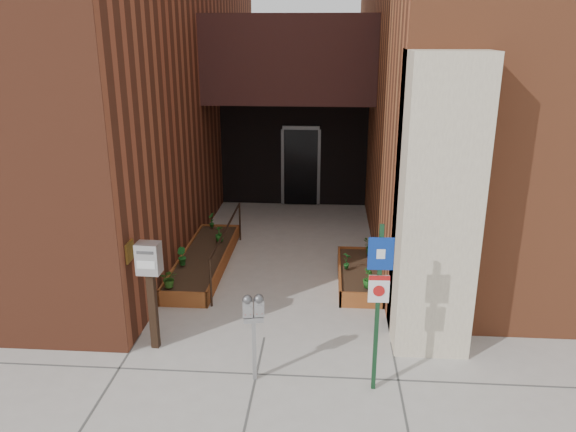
# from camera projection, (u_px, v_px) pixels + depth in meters

# --- Properties ---
(ground) EXTENTS (80.00, 80.00, 0.00)m
(ground) POSITION_uv_depth(u_px,v_px,m) (264.00, 338.00, 8.92)
(ground) COLOR #9E9991
(ground) RESTS_ON ground
(architecture) EXTENTS (20.00, 14.60, 10.00)m
(architecture) POSITION_uv_depth(u_px,v_px,m) (286.00, 16.00, 13.88)
(architecture) COLOR brown
(architecture) RESTS_ON ground
(planter_left) EXTENTS (0.90, 3.60, 0.30)m
(planter_left) POSITION_uv_depth(u_px,v_px,m) (204.00, 261.00, 11.54)
(planter_left) COLOR brown
(planter_left) RESTS_ON ground
(planter_right) EXTENTS (0.80, 2.20, 0.30)m
(planter_right) POSITION_uv_depth(u_px,v_px,m) (359.00, 276.00, 10.85)
(planter_right) COLOR brown
(planter_right) RESTS_ON ground
(handrail) EXTENTS (0.04, 3.34, 0.90)m
(handrail) POSITION_uv_depth(u_px,v_px,m) (227.00, 234.00, 11.26)
(handrail) COLOR black
(handrail) RESTS_ON ground
(parking_meter) EXTENTS (0.30, 0.17, 1.30)m
(parking_meter) POSITION_uv_depth(u_px,v_px,m) (253.00, 315.00, 7.55)
(parking_meter) COLOR #98989A
(parking_meter) RESTS_ON ground
(sign_post) EXTENTS (0.32, 0.08, 2.37)m
(sign_post) POSITION_uv_depth(u_px,v_px,m) (379.00, 292.00, 7.19)
(sign_post) COLOR #153A1F
(sign_post) RESTS_ON ground
(payment_dropbox) EXTENTS (0.35, 0.28, 1.72)m
(payment_dropbox) POSITION_uv_depth(u_px,v_px,m) (150.00, 273.00, 8.28)
(payment_dropbox) COLOR black
(payment_dropbox) RESTS_ON ground
(shrub_left_a) EXTENTS (0.33, 0.33, 0.34)m
(shrub_left_a) POSITION_uv_depth(u_px,v_px,m) (169.00, 278.00, 9.94)
(shrub_left_a) COLOR #265217
(shrub_left_a) RESTS_ON planter_left
(shrub_left_b) EXTENTS (0.27, 0.27, 0.35)m
(shrub_left_b) POSITION_uv_depth(u_px,v_px,m) (181.00, 256.00, 10.88)
(shrub_left_b) COLOR #195A1C
(shrub_left_b) RESTS_ON planter_left
(shrub_left_c) EXTENTS (0.27, 0.27, 0.34)m
(shrub_left_c) POSITION_uv_depth(u_px,v_px,m) (219.00, 234.00, 12.10)
(shrub_left_c) COLOR #1A5618
(shrub_left_c) RESTS_ON planter_left
(shrub_left_d) EXTENTS (0.24, 0.24, 0.35)m
(shrub_left_d) POSITION_uv_depth(u_px,v_px,m) (211.00, 220.00, 12.96)
(shrub_left_d) COLOR #195418
(shrub_left_d) RESTS_ON planter_left
(shrub_right_a) EXTENTS (0.26, 0.26, 0.35)m
(shrub_right_a) POSITION_uv_depth(u_px,v_px,m) (368.00, 278.00, 9.92)
(shrub_right_a) COLOR #184E16
(shrub_right_a) RESTS_ON planter_right
(shrub_right_b) EXTENTS (0.25, 0.25, 0.34)m
(shrub_right_b) POSITION_uv_depth(u_px,v_px,m) (347.00, 261.00, 10.69)
(shrub_right_b) COLOR #164F1A
(shrub_right_b) RESTS_ON planter_right
(shrub_right_c) EXTENTS (0.40, 0.40, 0.33)m
(shrub_right_c) POSITION_uv_depth(u_px,v_px,m) (371.00, 247.00, 11.39)
(shrub_right_c) COLOR #245017
(shrub_right_c) RESTS_ON planter_right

